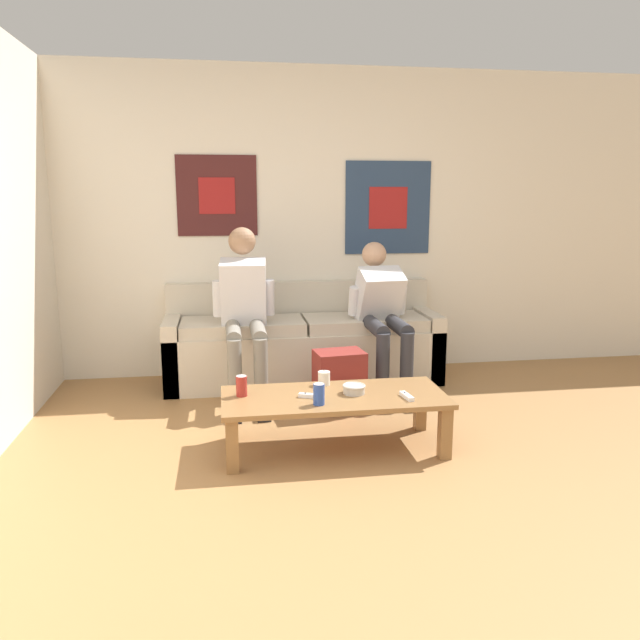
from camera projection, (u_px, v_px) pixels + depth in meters
ground_plane at (337, 518)px, 2.98m from camera, size 18.00×18.00×0.00m
wall_back at (282, 224)px, 5.24m from camera, size 10.00×0.07×2.55m
couch at (303, 345)px, 5.13m from camera, size 2.22×0.66×0.80m
coffee_table at (334, 403)px, 3.73m from camera, size 1.34×0.58×0.34m
person_seated_adult at (244, 306)px, 4.63m from camera, size 0.47×0.89×1.27m
person_seated_teen at (382, 309)px, 4.84m from camera, size 0.47×0.97×1.14m
backpack at (340, 382)px, 4.44m from camera, size 0.37×0.31×0.43m
ceramic_bowl at (354, 388)px, 3.75m from camera, size 0.14×0.14×0.06m
pillar_candle at (324, 378)px, 3.92m from camera, size 0.08×0.08×0.10m
drink_can_blue at (319, 394)px, 3.54m from camera, size 0.07×0.07×0.12m
drink_can_red at (242, 386)px, 3.70m from camera, size 0.07×0.07×0.12m
game_controller_near_left at (311, 396)px, 3.67m from camera, size 0.15×0.08×0.03m
game_controller_near_right at (407, 396)px, 3.66m from camera, size 0.05×0.15×0.03m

